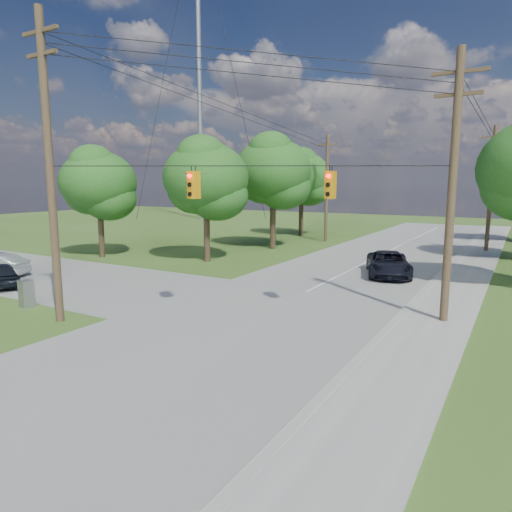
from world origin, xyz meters
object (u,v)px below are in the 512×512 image
Objects in this scene: pole_ne at (452,185)px; pole_north_w at (327,188)px; pole_sw at (49,165)px; car_main_north at (388,264)px; pole_north_e at (491,188)px; control_cabinet at (27,294)px.

pole_north_w is at bearing 122.29° from pole_ne.
pole_sw is 2.30× the size of car_main_north.
pole_north_e is 33.73m from control_cabinet.
pole_sw is at bearing -114.52° from pole_north_e.
car_main_north is (-4.35, -13.72, -4.37)m from pole_north_e.
pole_ne is 1.05× the size of pole_north_w.
car_main_north is (9.55, -13.72, -4.37)m from pole_north_w.
pole_sw reaches higher than pole_ne.
pole_sw is 1.20× the size of pole_north_w.
pole_ne is at bearing -57.71° from pole_north_w.
pole_north_e is (13.50, 29.60, -1.10)m from pole_sw.
pole_sw reaches higher than pole_north_w.
pole_north_w is 8.05× the size of control_cabinet.
pole_ne is (13.50, 7.60, -0.76)m from pole_sw.
pole_sw is 1.20× the size of pole_north_e.
control_cabinet is at bearing -95.35° from pole_north_w.
control_cabinet is at bearing 169.10° from pole_sw.
pole_ne is 8.46× the size of control_cabinet.
pole_ne is 10.47m from car_main_north.
car_main_north is (9.15, 15.88, -5.47)m from pole_sw.
pole_sw is at bearing -139.07° from car_main_north.
car_main_north is at bearing -55.15° from pole_north_w.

